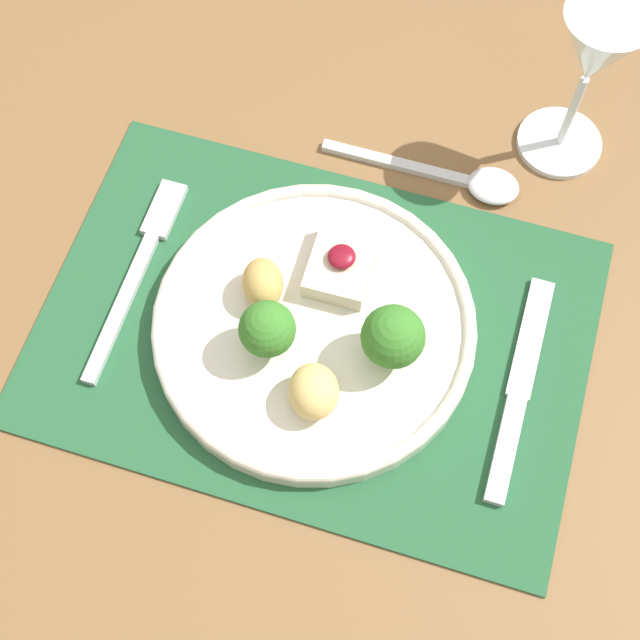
% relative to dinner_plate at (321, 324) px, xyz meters
% --- Properties ---
extents(ground_plane, '(8.00, 8.00, 0.00)m').
position_rel_dinner_plate_xyz_m(ground_plane, '(-0.01, -0.00, -0.79)').
color(ground_plane, gray).
extents(dining_table, '(1.20, 1.06, 0.77)m').
position_rel_dinner_plate_xyz_m(dining_table, '(-0.01, -0.00, -0.12)').
color(dining_table, brown).
rests_on(dining_table, ground_plane).
extents(placemat, '(0.46, 0.31, 0.00)m').
position_rel_dinner_plate_xyz_m(placemat, '(-0.01, -0.00, -0.02)').
color(placemat, '#235633').
rests_on(placemat, dining_table).
extents(dinner_plate, '(0.27, 0.27, 0.08)m').
position_rel_dinner_plate_xyz_m(dinner_plate, '(0.00, 0.00, 0.00)').
color(dinner_plate, silver).
rests_on(dinner_plate, placemat).
extents(fork, '(0.02, 0.20, 0.01)m').
position_rel_dinner_plate_xyz_m(fork, '(-0.17, 0.02, -0.01)').
color(fork, silver).
rests_on(fork, placemat).
extents(knife, '(0.02, 0.20, 0.01)m').
position_rel_dinner_plate_xyz_m(knife, '(0.17, -0.01, -0.01)').
color(knife, silver).
rests_on(knife, placemat).
extents(spoon, '(0.18, 0.04, 0.01)m').
position_rel_dinner_plate_xyz_m(spoon, '(0.08, 0.18, -0.01)').
color(spoon, silver).
rests_on(spoon, dining_table).
extents(wine_glass_near, '(0.08, 0.08, 0.17)m').
position_rel_dinner_plate_xyz_m(wine_glass_near, '(0.16, 0.25, 0.10)').
color(wine_glass_near, white).
rests_on(wine_glass_near, dining_table).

